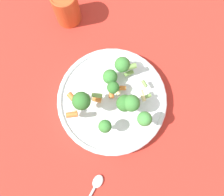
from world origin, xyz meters
TOP-DOWN VIEW (x-y plane):
  - ground_plane at (0.00, 0.00)m, footprint 3.00×3.00m
  - bowl at (0.00, 0.00)m, footprint 0.30×0.30m
  - pasta_salad at (0.00, -0.01)m, footprint 0.22×0.22m
  - cup at (0.17, 0.24)m, footprint 0.07×0.07m
  - spoon at (-0.25, -0.07)m, footprint 0.18×0.03m

SIDE VIEW (x-z plane):
  - ground_plane at x=0.00m, z-range 0.00..0.00m
  - spoon at x=-0.25m, z-range 0.00..0.01m
  - bowl at x=0.00m, z-range 0.00..0.04m
  - cup at x=0.17m, z-range 0.00..0.12m
  - pasta_salad at x=0.00m, z-range 0.04..0.15m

